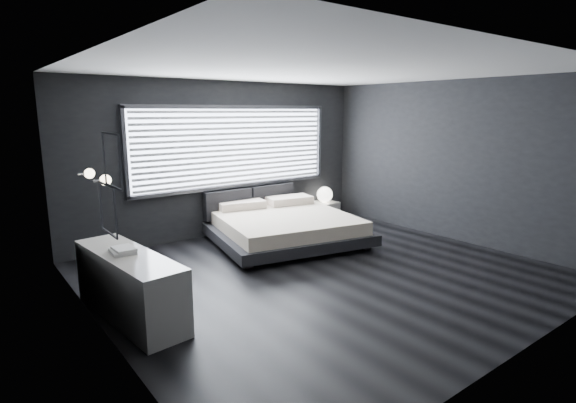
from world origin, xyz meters
TOP-DOWN VIEW (x-y plane):
  - room at (0.00, 0.00)m, footprint 6.04×6.00m
  - window at (0.20, 2.70)m, footprint 4.14×0.09m
  - headboard at (0.46, 2.64)m, footprint 1.96×0.16m
  - sconce_near at (-2.88, 0.05)m, footprint 0.18×0.11m
  - sconce_far at (-2.88, 0.65)m, footprint 0.18×0.11m
  - wall_art_upper at (-2.98, -0.55)m, footprint 0.01×0.48m
  - wall_art_lower at (-2.98, -0.30)m, footprint 0.01×0.48m
  - bed at (0.47, 1.59)m, footprint 2.86×2.77m
  - nightstand at (2.20, 2.50)m, footprint 0.63×0.54m
  - orb_lamp at (2.24, 2.48)m, footprint 0.33×0.33m
  - dresser at (-2.65, 0.29)m, footprint 0.70×1.87m
  - book_stack at (-2.67, 0.35)m, footprint 0.26×0.33m

SIDE VIEW (x-z plane):
  - nightstand at x=2.20m, z-range 0.00..0.35m
  - bed at x=0.47m, z-range -0.02..0.61m
  - dresser at x=-2.65m, z-range 0.00..0.73m
  - orb_lamp at x=2.24m, z-range 0.35..0.68m
  - headboard at x=0.46m, z-range 0.31..0.83m
  - book_stack at x=-2.67m, z-range 0.73..0.80m
  - wall_art_lower at x=-2.98m, z-range 1.14..1.62m
  - room at x=0.00m, z-range 0.00..2.80m
  - sconce_near at x=-2.88m, z-range 1.55..1.66m
  - sconce_far at x=-2.88m, z-range 1.55..1.66m
  - window at x=0.20m, z-range 0.85..2.37m
  - wall_art_upper at x=-2.98m, z-range 1.61..2.09m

